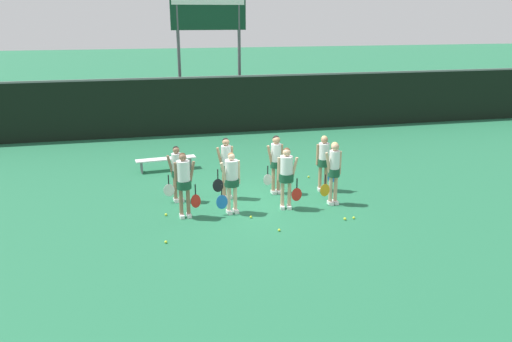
# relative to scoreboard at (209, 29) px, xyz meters

# --- Properties ---
(ground_plane) EXTENTS (140.00, 140.00, 0.00)m
(ground_plane) POSITION_rel_scoreboard_xyz_m (-0.13, -10.00, -4.50)
(ground_plane) COLOR #216642
(fence_windscreen) EXTENTS (60.00, 0.08, 2.56)m
(fence_windscreen) POSITION_rel_scoreboard_xyz_m (-0.13, -1.10, -3.21)
(fence_windscreen) COLOR black
(fence_windscreen) RESTS_ON ground_plane
(scoreboard) EXTENTS (3.35, 0.15, 5.80)m
(scoreboard) POSITION_rel_scoreboard_xyz_m (0.00, 0.00, 0.00)
(scoreboard) COLOR #515156
(scoreboard) RESTS_ON ground_plane
(bench_courtside) EXTENTS (2.06, 0.57, 0.42)m
(bench_courtside) POSITION_rel_scoreboard_xyz_m (-2.46, -6.28, -4.13)
(bench_courtside) COLOR silver
(bench_courtside) RESTS_ON ground_plane
(player_0) EXTENTS (0.66, 0.39, 1.75)m
(player_0) POSITION_rel_scoreboard_xyz_m (-2.21, -10.63, -3.46)
(player_0) COLOR #8C664C
(player_0) RESTS_ON ground_plane
(player_1) EXTENTS (0.67, 0.40, 1.68)m
(player_1) POSITION_rel_scoreboard_xyz_m (-0.96, -10.62, -3.51)
(player_1) COLOR beige
(player_1) RESTS_ON ground_plane
(player_2) EXTENTS (0.67, 0.40, 1.72)m
(player_2) POSITION_rel_scoreboard_xyz_m (0.56, -10.63, -3.47)
(player_2) COLOR tan
(player_2) RESTS_ON ground_plane
(player_3) EXTENTS (0.61, 0.33, 1.80)m
(player_3) POSITION_rel_scoreboard_xyz_m (1.93, -10.60, -3.44)
(player_3) COLOR tan
(player_3) RESTS_ON ground_plane
(player_4) EXTENTS (0.62, 0.33, 1.62)m
(player_4) POSITION_rel_scoreboard_xyz_m (-2.30, -9.39, -3.57)
(player_4) COLOR #8C664C
(player_4) RESTS_ON ground_plane
(player_5) EXTENTS (0.62, 0.32, 1.79)m
(player_5) POSITION_rel_scoreboard_xyz_m (-0.90, -9.45, -3.45)
(player_5) COLOR tan
(player_5) RESTS_ON ground_plane
(player_6) EXTENTS (0.61, 0.34, 1.76)m
(player_6) POSITION_rel_scoreboard_xyz_m (0.60, -9.37, -3.45)
(player_6) COLOR tan
(player_6) RESTS_ON ground_plane
(player_7) EXTENTS (0.65, 0.37, 1.70)m
(player_7) POSITION_rel_scoreboard_xyz_m (2.06, -9.46, -3.49)
(player_7) COLOR tan
(player_7) RESTS_ON ground_plane
(tennis_ball_0) EXTENTS (0.06, 0.06, 0.06)m
(tennis_ball_0) POSITION_rel_scoreboard_xyz_m (2.04, -8.21, -4.47)
(tennis_ball_0) COLOR #CCE033
(tennis_ball_0) RESTS_ON ground_plane
(tennis_ball_1) EXTENTS (0.07, 0.07, 0.07)m
(tennis_ball_1) POSITION_rel_scoreboard_xyz_m (-0.54, -11.10, -4.47)
(tennis_ball_1) COLOR #CCE033
(tennis_ball_1) RESTS_ON ground_plane
(tennis_ball_2) EXTENTS (0.07, 0.07, 0.07)m
(tennis_ball_2) POSITION_rel_scoreboard_xyz_m (-2.81, -12.13, -4.47)
(tennis_ball_2) COLOR #CCE033
(tennis_ball_2) RESTS_ON ground_plane
(tennis_ball_3) EXTENTS (0.07, 0.07, 0.07)m
(tennis_ball_3) POSITION_rel_scoreboard_xyz_m (1.82, -11.78, -4.47)
(tennis_ball_3) COLOR #CCE033
(tennis_ball_3) RESTS_ON ground_plane
(tennis_ball_4) EXTENTS (0.06, 0.06, 0.06)m
(tennis_ball_4) POSITION_rel_scoreboard_xyz_m (-0.04, -12.08, -4.47)
(tennis_ball_4) COLOR #CCE033
(tennis_ball_4) RESTS_ON ground_plane
(tennis_ball_5) EXTENTS (0.07, 0.07, 0.07)m
(tennis_ball_5) POSITION_rel_scoreboard_xyz_m (-2.71, -10.44, -4.47)
(tennis_ball_5) COLOR #CCE033
(tennis_ball_5) RESTS_ON ground_plane
(tennis_ball_6) EXTENTS (0.07, 0.07, 0.07)m
(tennis_ball_6) POSITION_rel_scoreboard_xyz_m (2.08, -11.76, -4.47)
(tennis_ball_6) COLOR #CCE033
(tennis_ball_6) RESTS_ON ground_plane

